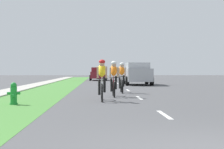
{
  "coord_description": "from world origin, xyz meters",
  "views": [
    {
      "loc": [
        -1.74,
        -4.64,
        1.17
      ],
      "look_at": [
        -0.98,
        14.52,
        0.94
      ],
      "focal_mm": 55.51,
      "sensor_mm": 36.0,
      "label": 1
    }
  ],
  "objects": [
    {
      "name": "ground_plane",
      "position": [
        0.0,
        20.0,
        0.0
      ],
      "size": [
        120.0,
        120.0,
        0.0
      ],
      "primitive_type": "plane",
      "color": "#4C4C4F"
    },
    {
      "name": "fire_hydrant_green",
      "position": [
        -4.63,
        7.27,
        0.37
      ],
      "size": [
        0.44,
        0.38,
        0.76
      ],
      "color": "#1E8C33",
      "rests_on": "ground_plane"
    },
    {
      "name": "cyclist_distant",
      "position": [
        -0.53,
        13.31,
        0.81
      ],
      "size": [
        0.42,
        1.72,
        1.58
      ],
      "color": "black",
      "rests_on": "ground_plane"
    },
    {
      "name": "sedan_maroon",
      "position": [
        -1.77,
        36.04,
        0.77
      ],
      "size": [
        1.98,
        4.3,
        1.52
      ],
      "color": "maroon",
      "rests_on": "ground_plane"
    },
    {
      "name": "sidewalk_concrete",
      "position": [
        -6.71,
        20.0,
        0.0
      ],
      "size": [
        1.36,
        70.0,
        0.1
      ],
      "primitive_type": "cube",
      "color": "#B2ADA3",
      "rests_on": "ground_plane"
    },
    {
      "name": "suv_silver",
      "position": [
        1.43,
        23.37,
        0.95
      ],
      "size": [
        2.15,
        4.7,
        1.79
      ],
      "color": "#A5A8AD",
      "rests_on": "ground_plane"
    },
    {
      "name": "lane_markings_center",
      "position": [
        0.0,
        24.0,
        0.0
      ],
      "size": [
        0.12,
        52.2,
        0.01
      ],
      "color": "white",
      "rests_on": "ground_plane"
    },
    {
      "name": "cyclist_lead",
      "position": [
        -1.6,
        8.58,
        0.81
      ],
      "size": [
        0.42,
        1.72,
        1.58
      ],
      "color": "black",
      "rests_on": "ground_plane"
    },
    {
      "name": "grass_verge",
      "position": [
        -4.63,
        20.0,
        0.0
      ],
      "size": [
        2.79,
        70.0,
        0.01
      ],
      "primitive_type": "cube",
      "color": "#478438",
      "rests_on": "ground_plane"
    },
    {
      "name": "cyclist_trailing",
      "position": [
        -1.06,
        10.72,
        0.81
      ],
      "size": [
        0.42,
        1.72,
        1.58
      ],
      "color": "black",
      "rests_on": "ground_plane"
    }
  ]
}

